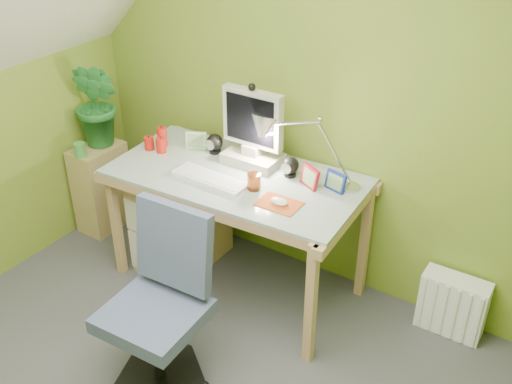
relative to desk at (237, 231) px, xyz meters
The scene contains 19 objects.
wall_back 0.94m from the desk, 58.31° to the left, with size 3.20×0.01×2.40m, color olive.
desk is the anchor object (origin of this frame).
monitor 0.67m from the desk, 90.00° to the left, with size 0.36×0.21×0.49m, color #B7B4A5, non-canonical shape.
speaker_left 0.56m from the desk, 149.35° to the left, with size 0.10×0.10×0.12m, color black, non-canonical shape.
speaker_right 0.55m from the desk, 30.65° to the left, with size 0.10×0.10×0.12m, color black, non-canonical shape.
keyboard 0.44m from the desk, 119.74° to the right, with size 0.46×0.15×0.02m, color white.
mousepad 0.57m from the desk, 20.22° to the right, with size 0.23×0.16×0.01m, color #C14E1E.
mouse 0.58m from the desk, 20.22° to the right, with size 0.10×0.06×0.03m, color white.
amber_tumbler 0.49m from the desk, 23.96° to the right, with size 0.07×0.07×0.10m, color #9C4416.
candle_cluster 0.76m from the desk, behind, with size 0.17×0.15×0.13m, color red, non-canonical shape.
photo_frame_red 0.63m from the desk, 15.95° to the left, with size 0.14×0.02×0.12m, color #A91221.
photo_frame_blue 0.74m from the desk, 15.95° to the left, with size 0.13×0.02×0.11m, color navy.
photo_frame_green 0.62m from the desk, 160.71° to the left, with size 0.13×0.02×0.11m, color #A2C285.
desk_lamp 0.85m from the desk, 21.80° to the left, with size 0.56×0.24×0.60m, color silver, non-canonical shape.
side_ledge 1.19m from the desk, behind, with size 0.24×0.37×0.64m, color tan.
potted_plant 1.29m from the desk, behind, with size 0.34×0.27×0.61m, color #22682B.
green_cup 1.21m from the desk, behind, with size 0.08×0.08×0.10m, color green.
task_chair 0.91m from the desk, 81.59° to the right, with size 0.52×0.52×0.95m, color #424C6C, non-canonical shape.
radiator 1.33m from the desk, 14.11° to the left, with size 0.37×0.15×0.37m, color white.
Camera 1 is at (1.51, -1.29, 2.48)m, focal length 42.00 mm.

